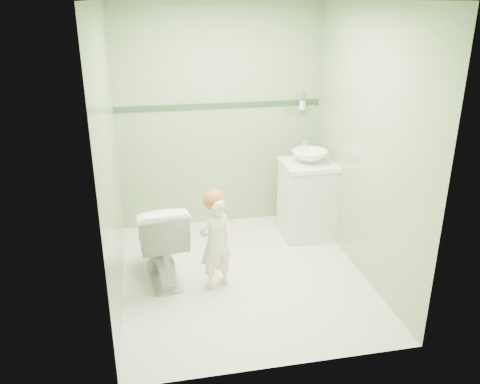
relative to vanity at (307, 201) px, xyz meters
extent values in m
plane|color=beige|center=(-0.84, -0.70, -0.40)|extent=(2.50, 2.50, 0.00)
cube|color=#8FAF7C|center=(-0.84, 0.55, 0.80)|extent=(2.20, 0.04, 2.40)
cube|color=#8FAF7C|center=(-0.84, -1.95, 0.80)|extent=(2.20, 0.04, 2.40)
cube|color=#8FAF7C|center=(-1.94, -0.70, 0.80)|extent=(0.04, 2.50, 2.40)
cube|color=#8FAF7C|center=(0.26, -0.70, 0.80)|extent=(0.04, 2.50, 2.40)
plane|color=white|center=(-0.84, -0.70, 2.00)|extent=(2.50, 2.50, 0.00)
cube|color=#294730|center=(-0.84, 0.54, 0.95)|extent=(2.20, 0.02, 0.05)
cube|color=silver|center=(0.00, 0.00, 0.00)|extent=(0.52, 0.50, 0.80)
cube|color=white|center=(0.00, 0.00, 0.41)|extent=(0.54, 0.52, 0.04)
imported|color=white|center=(0.00, 0.00, 0.49)|extent=(0.37, 0.37, 0.13)
cylinder|color=silver|center=(0.00, 0.20, 0.55)|extent=(0.03, 0.03, 0.18)
cylinder|color=silver|center=(0.00, 0.15, 0.63)|extent=(0.02, 0.12, 0.02)
cylinder|color=silver|center=(0.00, 0.50, 0.88)|extent=(0.26, 0.02, 0.02)
cylinder|color=silver|center=(0.06, 0.48, 0.93)|extent=(0.07, 0.07, 0.09)
cylinder|color=#7854BA|center=(0.06, 0.47, 1.00)|extent=(0.01, 0.01, 0.17)
cylinder|color=blue|center=(0.05, 0.47, 1.00)|extent=(0.01, 0.01, 0.17)
cylinder|color=#E25339|center=(0.07, 0.48, 1.00)|extent=(0.01, 0.01, 0.17)
imported|color=white|center=(-1.58, -0.58, -0.01)|extent=(0.52, 0.81, 0.78)
imported|color=#F1E2D0|center=(-1.11, -0.82, 0.03)|extent=(0.37, 0.32, 0.86)
sphere|color=#A45A33|center=(-1.11, -0.80, 0.43)|extent=(0.19, 0.19, 0.19)
cylinder|color=#06875C|center=(-0.99, -0.91, 0.30)|extent=(0.02, 0.14, 0.06)
cube|color=white|center=(-1.06, -0.89, 0.34)|extent=(0.03, 0.02, 0.02)
camera|label=1|loc=(-1.66, -4.62, 2.02)|focal=36.95mm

